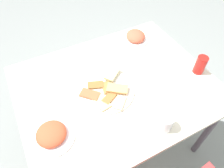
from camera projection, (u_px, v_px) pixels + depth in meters
ground_plane at (115, 136)px, 1.79m from camera, size 6.00×6.00×0.00m
dining_table at (116, 91)px, 1.31m from camera, size 1.18×0.94×0.70m
pide_platter at (106, 90)px, 1.21m from camera, size 0.34×0.34×0.04m
salad_plate_greens at (136, 37)px, 1.53m from camera, size 0.20×0.20×0.07m
salad_plate_rice at (52, 134)px, 1.02m from camera, size 0.23×0.23×0.06m
soda_can at (200, 65)px, 1.28m from camera, size 0.07×0.07×0.12m
drinking_glass at (166, 122)px, 1.03m from camera, size 0.08×0.08×0.10m
paper_napkin at (181, 82)px, 1.27m from camera, size 0.19×0.19×0.00m
fork at (179, 80)px, 1.27m from camera, size 0.20×0.03×0.00m
spoon at (183, 84)px, 1.25m from camera, size 0.20×0.02×0.00m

